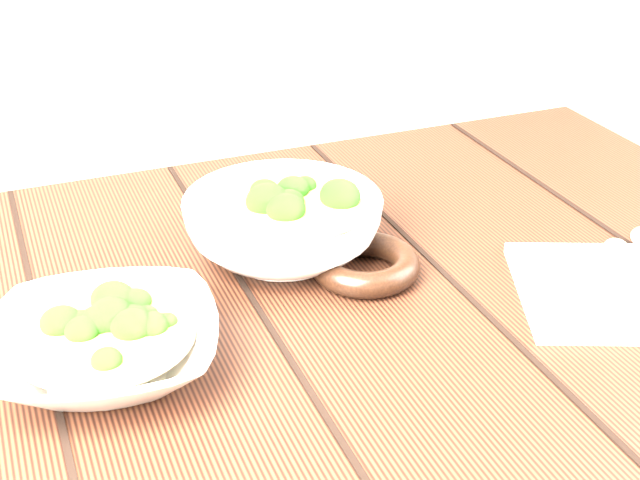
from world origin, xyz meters
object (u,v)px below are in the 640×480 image
(soup_bowl_back, at_px, (283,224))
(trivet, at_px, (365,264))
(soup_bowl_front, at_px, (105,345))
(table, at_px, (290,419))
(napkin, at_px, (627,290))

(soup_bowl_back, relative_size, trivet, 1.88)
(soup_bowl_front, xyz_separation_m, soup_bowl_back, (0.21, 0.14, 0.01))
(soup_bowl_back, height_order, trivet, soup_bowl_back)
(table, bearing_deg, napkin, -14.24)
(soup_bowl_front, distance_m, trivet, 0.28)
(table, relative_size, soup_bowl_front, 5.18)
(soup_bowl_front, xyz_separation_m, napkin, (0.50, -0.07, -0.02))
(trivet, bearing_deg, soup_bowl_back, 129.65)
(soup_bowl_front, bearing_deg, table, 5.32)
(napkin, bearing_deg, soup_bowl_front, -165.08)
(table, xyz_separation_m, soup_bowl_back, (0.04, 0.12, 0.16))
(table, bearing_deg, trivet, 25.59)
(soup_bowl_front, bearing_deg, soup_bowl_back, 33.31)
(table, bearing_deg, soup_bowl_back, 72.06)
(soup_bowl_back, distance_m, napkin, 0.35)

